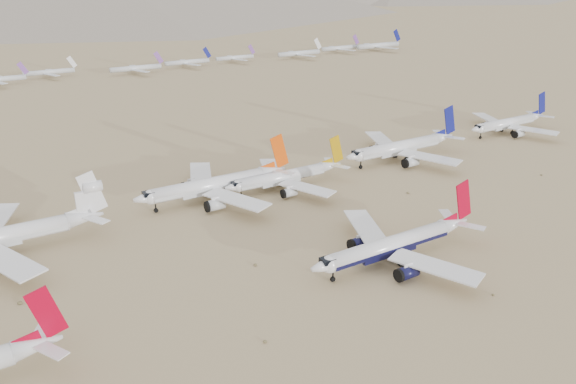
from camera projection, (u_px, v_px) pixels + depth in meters
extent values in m
plane|color=#7D6749|center=(381.00, 259.00, 149.36)|extent=(7000.00, 7000.00, 0.00)
cylinder|color=white|center=(390.00, 245.00, 145.42)|extent=(38.28, 4.53, 4.53)
cube|color=#0E0E33|center=(389.00, 247.00, 145.63)|extent=(37.52, 4.59, 1.02)
sphere|color=white|center=(330.00, 264.00, 136.09)|extent=(4.53, 4.53, 4.53)
cube|color=black|center=(327.00, 260.00, 135.30)|extent=(3.17, 2.94, 1.13)
cone|color=white|center=(454.00, 224.00, 156.82)|extent=(9.57, 4.53, 4.53)
cube|color=white|center=(435.00, 267.00, 136.55)|extent=(14.79, 23.30, 0.71)
cube|color=white|center=(471.00, 226.00, 154.04)|extent=(6.08, 7.95, 0.27)
cylinder|color=#0E0E33|center=(408.00, 272.00, 138.01)|extent=(5.32, 3.26, 3.26)
cube|color=white|center=(366.00, 226.00, 157.76)|extent=(14.79, 23.30, 0.71)
cube|color=white|center=(447.00, 215.00, 160.99)|extent=(6.08, 7.95, 0.27)
cylinder|color=#0E0E33|center=(360.00, 243.00, 152.87)|extent=(5.32, 3.26, 3.26)
cube|color=#A8011C|center=(464.00, 200.00, 155.65)|extent=(7.26, 0.36, 11.96)
cylinder|color=black|center=(333.00, 279.00, 138.33)|extent=(1.36, 0.57, 1.36)
cylinder|color=black|center=(401.00, 263.00, 145.28)|extent=(1.90, 1.13, 1.90)
cylinder|color=black|center=(385.00, 253.00, 150.28)|extent=(1.90, 1.13, 1.90)
cone|color=white|center=(38.00, 344.00, 107.03)|extent=(9.08, 4.36, 4.36)
cube|color=white|center=(51.00, 351.00, 104.38)|extent=(5.77, 7.54, 0.26)
cube|color=white|center=(43.00, 328.00, 110.99)|extent=(5.77, 7.54, 0.26)
cube|color=#A8011C|center=(47.00, 312.00, 105.92)|extent=(6.89, 0.35, 11.35)
cylinder|color=white|center=(398.00, 147.00, 223.08)|extent=(40.09, 4.86, 4.86)
cube|color=silver|center=(398.00, 149.00, 223.31)|extent=(39.29, 4.93, 1.09)
sphere|color=white|center=(359.00, 155.00, 213.31)|extent=(4.86, 4.86, 4.86)
cube|color=black|center=(357.00, 152.00, 212.46)|extent=(3.40, 3.16, 1.21)
cone|color=white|center=(443.00, 137.00, 235.02)|extent=(10.02, 4.86, 4.86)
cube|color=white|center=(430.00, 157.00, 213.75)|extent=(15.48, 24.40, 0.75)
cube|color=white|center=(455.00, 138.00, 232.09)|extent=(6.36, 8.32, 0.29)
cylinder|color=silver|center=(411.00, 162.00, 215.30)|extent=(5.57, 3.50, 3.50)
cube|color=white|center=(381.00, 139.00, 236.06)|extent=(15.48, 24.40, 0.75)
cube|color=white|center=(438.00, 132.00, 239.39)|extent=(6.36, 8.32, 0.29)
cylinder|color=silver|center=(377.00, 149.00, 230.96)|extent=(5.57, 3.50, 3.50)
cube|color=navy|center=(450.00, 120.00, 233.78)|extent=(7.60, 0.39, 12.52)
cylinder|color=black|center=(361.00, 167.00, 215.72)|extent=(1.46, 0.61, 1.46)
cylinder|color=black|center=(407.00, 160.00, 222.91)|extent=(2.04, 1.21, 2.04)
cylinder|color=black|center=(395.00, 155.00, 228.29)|extent=(2.04, 1.21, 2.04)
cylinder|color=white|center=(282.00, 177.00, 194.15)|extent=(33.76, 4.10, 4.10)
cube|color=silver|center=(282.00, 178.00, 194.35)|extent=(33.09, 4.16, 0.92)
sphere|color=white|center=(238.00, 186.00, 185.93)|extent=(4.10, 4.10, 4.10)
cube|color=black|center=(236.00, 183.00, 185.21)|extent=(2.87, 2.67, 1.03)
cone|color=white|center=(331.00, 166.00, 204.21)|extent=(8.44, 4.10, 4.10)
cube|color=white|center=(307.00, 188.00, 186.30)|extent=(13.04, 20.55, 0.63)
cube|color=white|center=(341.00, 166.00, 201.74)|extent=(5.36, 7.01, 0.25)
cylinder|color=silver|center=(290.00, 192.00, 187.60)|extent=(4.69, 2.95, 2.95)
cube|color=white|center=(271.00, 168.00, 205.09)|extent=(13.04, 20.55, 0.63)
cube|color=white|center=(328.00, 161.00, 207.89)|extent=(5.36, 7.01, 0.25)
cylinder|color=silver|center=(265.00, 178.00, 200.80)|extent=(4.69, 2.95, 2.95)
cube|color=#C3920A|center=(336.00, 149.00, 203.17)|extent=(6.40, 0.33, 10.54)
cylinder|color=black|center=(241.00, 197.00, 187.96)|extent=(1.23, 0.51, 1.23)
cylinder|color=black|center=(289.00, 189.00, 194.01)|extent=(1.72, 1.03, 1.72)
cylinder|color=black|center=(281.00, 184.00, 198.55)|extent=(1.72, 1.03, 1.72)
cylinder|color=white|center=(209.00, 185.00, 184.48)|extent=(39.39, 4.81, 4.81)
cube|color=silver|center=(209.00, 187.00, 184.71)|extent=(38.60, 4.89, 1.08)
sphere|color=white|center=(151.00, 197.00, 174.89)|extent=(4.81, 4.81, 4.81)
cube|color=black|center=(148.00, 194.00, 174.04)|extent=(3.37, 3.13, 1.20)
cone|color=white|center=(273.00, 171.00, 196.21)|extent=(9.85, 4.81, 4.81)
cube|color=white|center=(236.00, 199.00, 175.31)|extent=(15.21, 23.97, 0.74)
cube|color=white|center=(284.00, 172.00, 193.32)|extent=(6.25, 8.18, 0.29)
cylinder|color=silver|center=(216.00, 205.00, 176.83)|extent=(5.47, 3.47, 3.47)
cube|color=white|center=(201.00, 174.00, 197.25)|extent=(15.21, 23.97, 0.74)
cube|color=white|center=(271.00, 165.00, 200.51)|extent=(6.25, 8.18, 0.29)
cylinder|color=silver|center=(192.00, 186.00, 192.25)|extent=(5.47, 3.47, 3.47)
cube|color=#E04908|center=(279.00, 151.00, 194.99)|extent=(7.47, 0.39, 12.30)
cylinder|color=black|center=(156.00, 210.00, 177.27)|extent=(1.44, 0.60, 1.44)
cylinder|color=black|center=(218.00, 200.00, 184.31)|extent=(2.02, 1.20, 2.02)
cylinder|color=black|center=(210.00, 194.00, 189.63)|extent=(2.02, 1.20, 2.02)
cone|color=white|center=(85.00, 217.00, 159.79)|extent=(10.22, 4.90, 4.90)
cube|color=white|center=(8.00, 262.00, 138.12)|extent=(15.79, 24.89, 0.76)
cube|color=white|center=(96.00, 219.00, 156.81)|extent=(6.49, 8.49, 0.29)
cube|color=white|center=(88.00, 208.00, 164.25)|extent=(6.49, 8.49, 0.29)
cube|color=white|center=(92.00, 192.00, 158.54)|extent=(7.75, 0.39, 12.77)
cylinder|color=white|center=(92.00, 187.00, 158.09)|extent=(5.11, 3.17, 3.17)
cylinder|color=white|center=(506.00, 123.00, 259.86)|extent=(35.72, 4.31, 4.31)
cube|color=silver|center=(506.00, 124.00, 260.06)|extent=(35.01, 4.38, 0.97)
sphere|color=white|center=(480.00, 129.00, 251.15)|extent=(4.31, 4.31, 4.31)
cube|color=black|center=(479.00, 126.00, 250.40)|extent=(3.02, 2.80, 1.08)
cone|color=white|center=(537.00, 116.00, 270.49)|extent=(8.93, 4.31, 4.31)
cube|color=white|center=(533.00, 130.00, 251.55)|extent=(13.80, 21.74, 0.67)
cube|color=white|center=(547.00, 116.00, 267.88)|extent=(5.67, 7.41, 0.26)
cylinder|color=silver|center=(519.00, 134.00, 252.93)|extent=(4.96, 3.11, 3.11)
cube|color=white|center=(488.00, 118.00, 271.41)|extent=(13.80, 21.74, 0.67)
cube|color=white|center=(532.00, 113.00, 274.39)|extent=(5.67, 7.41, 0.26)
cylinder|color=silver|center=(487.00, 125.00, 266.86)|extent=(4.96, 3.11, 3.11)
cube|color=navy|center=(542.00, 103.00, 269.39)|extent=(6.77, 0.35, 11.16)
cylinder|color=black|center=(480.00, 137.00, 253.29)|extent=(1.29, 0.54, 1.29)
cylinder|color=black|center=(512.00, 133.00, 259.71)|extent=(1.81, 1.08, 1.81)
cylinder|color=black|center=(502.00, 130.00, 264.48)|extent=(1.81, 1.08, 1.81)
cube|color=#724097|center=(23.00, 68.00, 371.06)|extent=(6.98, 0.35, 8.79)
cylinder|color=silver|center=(49.00, 72.00, 390.99)|extent=(34.14, 3.37, 3.37)
cube|color=white|center=(72.00, 62.00, 396.69)|extent=(6.80, 0.34, 8.56)
cube|color=silver|center=(52.00, 75.00, 384.20)|extent=(8.99, 15.72, 0.34)
cube|color=silver|center=(47.00, 71.00, 398.16)|extent=(8.99, 15.72, 0.34)
cylinder|color=silver|center=(136.00, 68.00, 405.17)|extent=(37.29, 3.69, 3.69)
cube|color=#724097|center=(158.00, 57.00, 411.40)|extent=(7.43, 0.37, 9.35)
cube|color=silver|center=(140.00, 71.00, 397.76)|extent=(9.83, 17.17, 0.37)
cube|color=silver|center=(132.00, 67.00, 413.00)|extent=(9.83, 17.17, 0.37)
cylinder|color=silver|center=(187.00, 62.00, 431.58)|extent=(35.67, 3.53, 3.53)
cube|color=navy|center=(207.00, 53.00, 437.54)|extent=(7.10, 0.35, 8.95)
cube|color=silver|center=(192.00, 64.00, 424.49)|extent=(9.40, 16.42, 0.35)
cube|color=silver|center=(183.00, 61.00, 439.07)|extent=(9.40, 16.42, 0.35)
cylinder|color=silver|center=(235.00, 58.00, 453.49)|extent=(32.88, 3.25, 3.25)
cube|color=#724097|center=(252.00, 49.00, 458.98)|extent=(6.55, 0.32, 8.25)
cube|color=silver|center=(240.00, 60.00, 446.96)|extent=(8.66, 15.13, 0.32)
cube|color=silver|center=(230.00, 57.00, 460.39)|extent=(8.66, 15.13, 0.32)
cylinder|color=silver|center=(299.00, 53.00, 474.17)|extent=(40.12, 3.97, 3.97)
cube|color=white|center=(318.00, 44.00, 480.87)|extent=(7.99, 0.40, 10.06)
cube|color=silver|center=(306.00, 55.00, 466.19)|extent=(10.57, 18.47, 0.40)
cube|color=silver|center=(293.00, 52.00, 482.59)|extent=(10.57, 18.47, 0.40)
cylinder|color=silver|center=(340.00, 48.00, 505.61)|extent=(38.08, 3.76, 3.76)
cube|color=#724097|center=(356.00, 39.00, 511.96)|extent=(7.58, 0.38, 9.55)
cube|color=silver|center=(346.00, 50.00, 498.03)|extent=(10.03, 17.53, 0.38)
cube|color=silver|center=(333.00, 47.00, 513.60)|extent=(10.03, 17.53, 0.38)
cylinder|color=silver|center=(378.00, 45.00, 518.15)|extent=(46.90, 4.63, 4.63)
cube|color=navy|center=(397.00, 35.00, 525.97)|extent=(9.34, 0.46, 11.76)
cube|color=silver|center=(387.00, 48.00, 508.82)|extent=(12.36, 21.59, 0.46)
cube|color=silver|center=(370.00, 45.00, 527.99)|extent=(12.36, 21.59, 0.46)
ellipsoid|color=brown|center=(20.00, 303.00, 129.20)|extent=(1.12, 1.12, 0.62)
ellipsoid|color=brown|center=(265.00, 341.00, 116.02)|extent=(0.84, 0.84, 0.46)
ellipsoid|color=brown|center=(255.00, 265.00, 145.81)|extent=(0.98, 0.98, 0.54)
ellipsoid|color=brown|center=(493.00, 295.00, 132.63)|extent=(0.70, 0.70, 0.39)
ellipsoid|color=brown|center=(443.00, 234.00, 162.42)|extent=(0.84, 0.84, 0.46)
ellipsoid|color=brown|center=(408.00, 193.00, 192.21)|extent=(0.98, 0.98, 0.54)
ellipsoid|color=brown|center=(541.00, 175.00, 208.82)|extent=(0.84, 0.84, 0.46)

